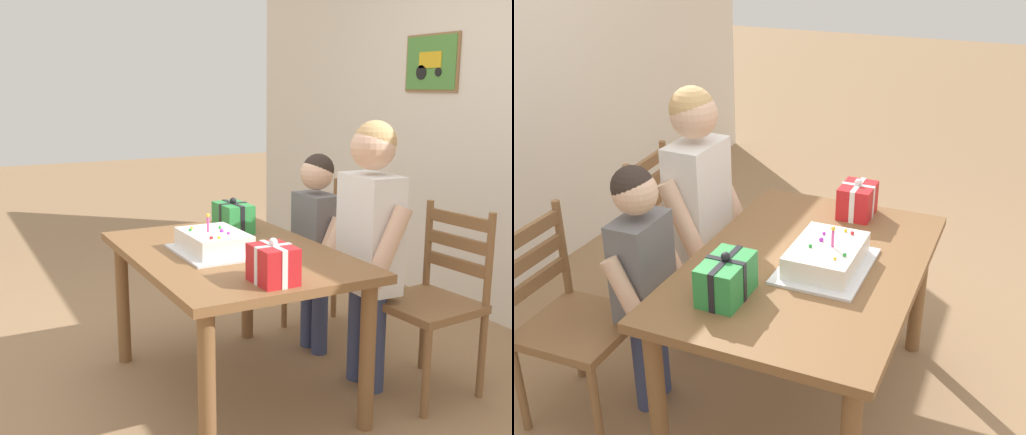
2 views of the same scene
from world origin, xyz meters
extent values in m
plane|color=#997551|center=(0.00, 0.00, 0.00)|extent=(20.00, 20.00, 0.00)
cube|color=brown|center=(0.00, 0.00, 0.70)|extent=(1.34, 0.91, 0.04)
cylinder|color=brown|center=(0.59, -0.38, 0.34)|extent=(0.07, 0.07, 0.68)
cylinder|color=brown|center=(-0.59, 0.38, 0.34)|extent=(0.07, 0.07, 0.68)
cylinder|color=brown|center=(0.59, 0.38, 0.34)|extent=(0.07, 0.07, 0.68)
cube|color=silver|center=(-0.01, -0.09, 0.73)|extent=(0.44, 0.34, 0.01)
cube|color=white|center=(-0.01, -0.09, 0.78)|extent=(0.36, 0.26, 0.09)
cylinder|color=#E04C9E|center=(-0.01, -0.11, 0.86)|extent=(0.01, 0.01, 0.07)
sphere|color=yellow|center=(-0.01, -0.11, 0.90)|extent=(0.02, 0.02, 0.02)
sphere|color=purple|center=(0.02, -0.05, 0.83)|extent=(0.02, 0.02, 0.02)
sphere|color=purple|center=(0.07, -0.05, 0.83)|extent=(0.01, 0.01, 0.01)
sphere|color=yellow|center=(-0.11, -0.15, 0.83)|extent=(0.01, 0.01, 0.01)
sphere|color=yellow|center=(0.13, -0.12, 0.83)|extent=(0.02, 0.02, 0.02)
sphere|color=green|center=(-0.05, -0.03, 0.83)|extent=(0.02, 0.02, 0.02)
sphere|color=green|center=(-0.07, -0.18, 0.83)|extent=(0.02, 0.02, 0.02)
sphere|color=red|center=(0.12, -0.15, 0.83)|extent=(0.02, 0.02, 0.02)
cube|color=#2D8E42|center=(-0.36, 0.18, 0.80)|extent=(0.24, 0.15, 0.15)
cube|color=black|center=(-0.36, 0.18, 0.80)|extent=(0.24, 0.02, 0.16)
cube|color=black|center=(-0.36, 0.18, 0.80)|extent=(0.02, 0.16, 0.16)
sphere|color=black|center=(-0.36, 0.18, 0.89)|extent=(0.04, 0.04, 0.04)
cube|color=red|center=(0.53, -0.06, 0.80)|extent=(0.19, 0.15, 0.15)
cube|color=white|center=(0.53, -0.06, 0.80)|extent=(0.20, 0.02, 0.16)
cube|color=white|center=(0.53, -0.06, 0.80)|extent=(0.02, 0.16, 0.16)
sphere|color=white|center=(0.53, -0.06, 0.89)|extent=(0.04, 0.04, 0.04)
cube|color=brown|center=(-0.44, 0.85, 0.45)|extent=(0.43, 0.43, 0.04)
cylinder|color=brown|center=(-0.24, 0.66, 0.21)|extent=(0.04, 0.04, 0.43)
cylinder|color=brown|center=(-0.62, 0.65, 0.21)|extent=(0.04, 0.04, 0.43)
cylinder|color=brown|center=(-0.25, 1.04, 0.21)|extent=(0.04, 0.04, 0.43)
cylinder|color=brown|center=(-0.63, 1.03, 0.21)|extent=(0.04, 0.04, 0.43)
cylinder|color=brown|center=(-0.25, 1.04, 0.70)|extent=(0.04, 0.04, 0.45)
cube|color=brown|center=(-0.44, 1.04, 0.63)|extent=(0.36, 0.03, 0.06)
cube|color=brown|center=(-0.44, 1.04, 0.74)|extent=(0.36, 0.03, 0.06)
cube|color=brown|center=(-0.44, 1.04, 0.85)|extent=(0.36, 0.03, 0.06)
cube|color=brown|center=(0.44, 0.85, 0.45)|extent=(0.45, 0.45, 0.04)
cylinder|color=brown|center=(0.64, 0.67, 0.21)|extent=(0.04, 0.04, 0.43)
cylinder|color=brown|center=(0.26, 0.64, 0.21)|extent=(0.04, 0.04, 0.43)
cylinder|color=brown|center=(0.61, 1.05, 0.21)|extent=(0.04, 0.04, 0.43)
cylinder|color=brown|center=(0.23, 1.02, 0.21)|extent=(0.04, 0.04, 0.43)
cylinder|color=brown|center=(0.61, 1.05, 0.70)|extent=(0.04, 0.04, 0.45)
cylinder|color=brown|center=(0.23, 1.02, 0.70)|extent=(0.04, 0.04, 0.45)
cube|color=brown|center=(0.42, 1.04, 0.63)|extent=(0.36, 0.05, 0.06)
cube|color=brown|center=(0.42, 1.04, 0.74)|extent=(0.36, 0.05, 0.06)
cube|color=brown|center=(0.42, 1.04, 0.85)|extent=(0.36, 0.05, 0.06)
cylinder|color=#38426B|center=(0.31, 0.63, 0.25)|extent=(0.11, 0.11, 0.50)
cylinder|color=#38426B|center=(0.17, 0.64, 0.25)|extent=(0.11, 0.11, 0.50)
cube|color=white|center=(0.24, 0.63, 0.79)|extent=(0.32, 0.20, 0.58)
cylinder|color=#E0B293|center=(0.44, 0.59, 0.77)|extent=(0.09, 0.24, 0.38)
cylinder|color=#E0B293|center=(0.04, 0.60, 0.77)|extent=(0.09, 0.24, 0.38)
sphere|color=#E0B293|center=(0.24, 0.63, 1.21)|extent=(0.22, 0.22, 0.22)
sphere|color=tan|center=(0.24, 0.64, 1.23)|extent=(0.21, 0.21, 0.21)
cylinder|color=#38426B|center=(-0.19, 0.64, 0.21)|extent=(0.09, 0.09, 0.43)
cylinder|color=#38426B|center=(-0.31, 0.63, 0.21)|extent=(0.09, 0.09, 0.43)
cube|color=slate|center=(-0.25, 0.63, 0.67)|extent=(0.27, 0.17, 0.49)
cylinder|color=#E0B293|center=(-0.08, 0.60, 0.65)|extent=(0.07, 0.20, 0.32)
cylinder|color=#E0B293|center=(-0.41, 0.60, 0.65)|extent=(0.07, 0.20, 0.32)
sphere|color=#E0B293|center=(-0.25, 0.63, 1.02)|extent=(0.18, 0.18, 0.18)
sphere|color=#2D231E|center=(-0.25, 0.64, 1.05)|extent=(0.17, 0.17, 0.17)
camera|label=1|loc=(2.66, -1.23, 1.50)|focal=44.53mm
camera|label=2|loc=(-2.17, -0.76, 2.00)|focal=44.96mm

